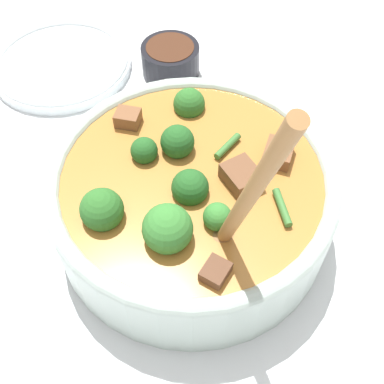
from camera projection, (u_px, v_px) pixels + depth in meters
ground_plane at (192, 222)px, 0.51m from camera, size 4.00×4.00×0.00m
stew_bowl at (192, 195)px, 0.47m from camera, size 0.28×0.28×0.27m
condiment_bowl at (170, 59)px, 0.64m from camera, size 0.08×0.08×0.04m
empty_plate at (62, 63)px, 0.66m from camera, size 0.19×0.19×0.02m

